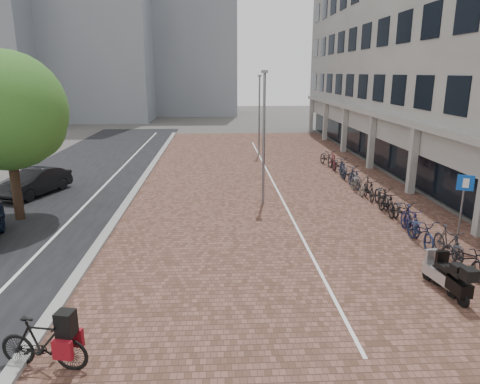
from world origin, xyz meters
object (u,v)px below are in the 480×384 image
at_px(hero_bike, 43,343).
at_px(scooter_mid, 452,277).
at_px(car_dark, 35,182).
at_px(parking_sign, 463,199).
at_px(scooter_front, 441,272).

height_order(hero_bike, scooter_mid, hero_bike).
xyz_separation_m(car_dark, scooter_mid, (15.36, -11.13, -0.09)).
xyz_separation_m(scooter_mid, parking_sign, (2.08, 3.48, 1.18)).
relative_size(hero_bike, scooter_front, 1.33).
bearing_deg(hero_bike, scooter_front, -62.14).
distance_m(hero_bike, scooter_front, 10.25).
distance_m(scooter_front, parking_sign, 3.95).
bearing_deg(hero_bike, parking_sign, -52.17).
xyz_separation_m(scooter_front, parking_sign, (2.17, 3.06, 1.23)).
distance_m(car_dark, hero_bike, 14.67).
height_order(scooter_front, parking_sign, parking_sign).
height_order(scooter_mid, parking_sign, parking_sign).
xyz_separation_m(hero_bike, scooter_front, (9.83, 2.92, -0.09)).
bearing_deg(parking_sign, hero_bike, -129.78).
relative_size(scooter_mid, parking_sign, 0.64).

